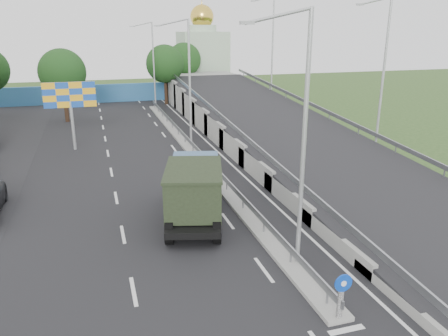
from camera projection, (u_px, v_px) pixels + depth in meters
name	position (u px, v px, depth m)	size (l,w,h in m)	color
road_surface	(164.00, 172.00, 30.24)	(26.00, 90.00, 0.04)	black
median	(193.00, 152.00, 34.68)	(1.00, 44.00, 0.20)	gray
overpass_ramp	(281.00, 126.00, 36.26)	(10.00, 50.00, 3.50)	gray
median_guardrail	(193.00, 145.00, 34.48)	(0.09, 44.00, 0.71)	gray
sign_bollard	(341.00, 296.00, 14.52)	(0.64, 0.23, 1.67)	black
lamp_post_near	(300.00, 131.00, 16.57)	(2.74, 0.18, 10.08)	#B2B5B7
lamp_post_mid	(187.00, 77.00, 34.79)	(2.74, 0.18, 10.08)	#B2B5B7
lamp_post_far	(152.00, 60.00, 53.00)	(2.74, 0.18, 10.08)	#B2B5B7
blue_wall	(117.00, 93.00, 58.74)	(30.00, 0.50, 2.40)	teal
church	(203.00, 56.00, 68.65)	(7.00, 7.00, 13.80)	#B2CCAD
billboard	(70.00, 99.00, 34.58)	(4.00, 0.24, 5.50)	#B2B5B7
tree_left_mid	(62.00, 72.00, 44.93)	(4.80, 4.80, 7.60)	black
tree_median_far	(165.00, 64.00, 55.54)	(4.80, 4.80, 7.60)	black
tree_ramp_far	(184.00, 60.00, 63.03)	(4.80, 4.80, 7.60)	black
dump_truck	(195.00, 188.00, 22.36)	(4.22, 7.37, 3.07)	black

